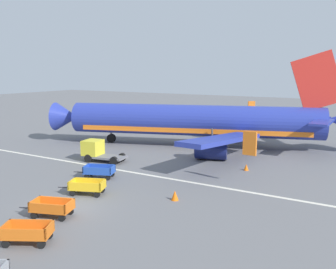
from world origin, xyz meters
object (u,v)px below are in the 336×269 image
object	(u,v)px
airplane	(202,121)
baggage_cart_third_in_row	(52,208)
baggage_cart_far_end	(99,171)
traffic_cone_near_plane	(175,195)
service_truck_beside_carts	(97,150)
traffic_cone_mid_apron	(246,167)
baggage_cart_fourth_in_row	(87,187)
baggage_cart_second_in_row	(27,233)

from	to	relation	value
airplane	baggage_cart_third_in_row	size ratio (longest dim) A/B	10.20
baggage_cart_far_end	traffic_cone_near_plane	world-z (taller)	baggage_cart_far_end
baggage_cart_third_in_row	baggage_cart_far_end	world-z (taller)	same
service_truck_beside_carts	traffic_cone_mid_apron	distance (m)	14.90
baggage_cart_fourth_in_row	baggage_cart_far_end	size ratio (longest dim) A/B	1.00
baggage_cart_second_in_row	traffic_cone_mid_apron	distance (m)	20.98
baggage_cart_second_in_row	service_truck_beside_carts	bearing A→B (deg)	120.17
baggage_cart_third_in_row	service_truck_beside_carts	size ratio (longest dim) A/B	0.77
service_truck_beside_carts	traffic_cone_near_plane	size ratio (longest dim) A/B	6.62
airplane	traffic_cone_mid_apron	xyz separation A→B (m)	(8.44, -7.89, -2.76)
traffic_cone_near_plane	traffic_cone_mid_apron	bearing A→B (deg)	81.55
service_truck_beside_carts	traffic_cone_near_plane	distance (m)	14.16
airplane	baggage_cart_third_in_row	bearing A→B (deg)	-85.84
service_truck_beside_carts	traffic_cone_near_plane	world-z (taller)	service_truck_beside_carts
airplane	baggage_cart_fourth_in_row	xyz separation A→B (m)	(0.67, -20.58, -2.45)
baggage_cart_third_in_row	traffic_cone_mid_apron	xyz separation A→B (m)	(6.62, 17.11, -0.31)
baggage_cart_far_end	airplane	bearing A→B (deg)	84.93
airplane	baggage_cart_far_end	distance (m)	17.03
service_truck_beside_carts	traffic_cone_near_plane	xyz separation A→B (m)	(12.72, -6.19, -0.75)
baggage_cart_second_in_row	baggage_cart_far_end	bearing A→B (deg)	113.74
baggage_cart_fourth_in_row	service_truck_beside_carts	bearing A→B (deg)	127.54
airplane	baggage_cart_second_in_row	bearing A→B (deg)	-82.80
traffic_cone_near_plane	baggage_cart_far_end	bearing A→B (deg)	169.62
baggage_cart_second_in_row	baggage_cart_third_in_row	xyz separation A→B (m)	(-1.75, 3.30, 0.00)
baggage_cart_fourth_in_row	baggage_cart_third_in_row	bearing A→B (deg)	-75.46
baggage_cart_far_end	traffic_cone_mid_apron	world-z (taller)	baggage_cart_far_end
baggage_cart_fourth_in_row	traffic_cone_mid_apron	size ratio (longest dim) A/B	6.09
baggage_cart_third_in_row	baggage_cart_far_end	size ratio (longest dim) A/B	1.01
baggage_cart_third_in_row	traffic_cone_mid_apron	distance (m)	18.35
baggage_cart_far_end	service_truck_beside_carts	xyz separation A→B (m)	(-4.34, 4.66, 0.50)
baggage_cart_second_in_row	service_truck_beside_carts	xyz separation A→B (m)	(-9.40, 16.16, 0.50)
airplane	service_truck_beside_carts	bearing A→B (deg)	-115.65
airplane	baggage_cart_far_end	size ratio (longest dim) A/B	10.27
service_truck_beside_carts	airplane	bearing A→B (deg)	64.35
traffic_cone_near_plane	traffic_cone_mid_apron	distance (m)	10.55
baggage_cart_fourth_in_row	traffic_cone_near_plane	size ratio (longest dim) A/B	5.08
service_truck_beside_carts	traffic_cone_mid_apron	size ratio (longest dim) A/B	7.93
baggage_cart_far_end	baggage_cart_fourth_in_row	bearing A→B (deg)	-60.35
baggage_cart_third_in_row	traffic_cone_near_plane	xyz separation A→B (m)	(5.07, 6.68, -0.25)
baggage_cart_third_in_row	baggage_cart_fourth_in_row	xyz separation A→B (m)	(-1.14, 4.41, 0.00)
airplane	baggage_cart_fourth_in_row	distance (m)	20.74
baggage_cart_third_in_row	baggage_cart_far_end	distance (m)	8.85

